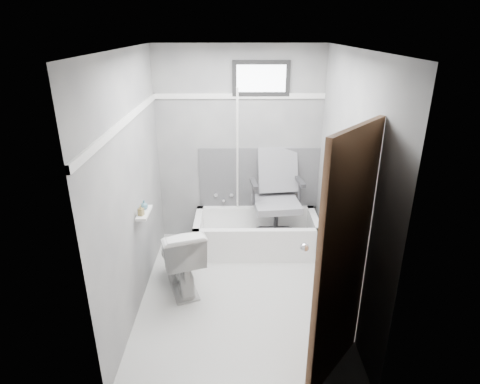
{
  "coord_description": "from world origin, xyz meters",
  "views": [
    {
      "loc": [
        -0.04,
        -3.44,
        2.57
      ],
      "look_at": [
        0.0,
        0.35,
        1.0
      ],
      "focal_mm": 30.0,
      "sensor_mm": 36.0,
      "label": 1
    }
  ],
  "objects_px": {
    "soap_bottle_a": "(141,210)",
    "soap_bottle_b": "(144,205)",
    "toilet": "(180,257)",
    "office_chair": "(277,198)",
    "bathtub": "(256,233)",
    "door": "(393,287)"
  },
  "relations": [
    {
      "from": "bathtub",
      "to": "soap_bottle_b",
      "type": "relative_size",
      "value": 15.85
    },
    {
      "from": "office_chair",
      "to": "soap_bottle_a",
      "type": "bearing_deg",
      "value": -151.53
    },
    {
      "from": "bathtub",
      "to": "soap_bottle_a",
      "type": "distance_m",
      "value": 1.66
    },
    {
      "from": "office_chair",
      "to": "toilet",
      "type": "xyz_separation_m",
      "value": [
        -1.07,
        -0.83,
        -0.3
      ]
    },
    {
      "from": "office_chair",
      "to": "toilet",
      "type": "relative_size",
      "value": 1.46
    },
    {
      "from": "bathtub",
      "to": "office_chair",
      "type": "bearing_deg",
      "value": 7.93
    },
    {
      "from": "office_chair",
      "to": "soap_bottle_a",
      "type": "distance_m",
      "value": 1.72
    },
    {
      "from": "toilet",
      "to": "soap_bottle_b",
      "type": "bearing_deg",
      "value": -19.12
    },
    {
      "from": "office_chair",
      "to": "toilet",
      "type": "bearing_deg",
      "value": -148.59
    },
    {
      "from": "soap_bottle_a",
      "to": "soap_bottle_b",
      "type": "distance_m",
      "value": 0.14
    },
    {
      "from": "bathtub",
      "to": "toilet",
      "type": "height_order",
      "value": "toilet"
    },
    {
      "from": "bathtub",
      "to": "office_chair",
      "type": "height_order",
      "value": "office_chair"
    },
    {
      "from": "office_chair",
      "to": "toilet",
      "type": "distance_m",
      "value": 1.38
    },
    {
      "from": "toilet",
      "to": "soap_bottle_a",
      "type": "distance_m",
      "value": 0.69
    },
    {
      "from": "bathtub",
      "to": "door",
      "type": "distance_m",
      "value": 2.47
    },
    {
      "from": "office_chair",
      "to": "door",
      "type": "bearing_deg",
      "value": -83.09
    },
    {
      "from": "door",
      "to": "soap_bottle_b",
      "type": "relative_size",
      "value": 21.13
    },
    {
      "from": "office_chair",
      "to": "door",
      "type": "height_order",
      "value": "door"
    },
    {
      "from": "office_chair",
      "to": "door",
      "type": "distance_m",
      "value": 2.33
    },
    {
      "from": "soap_bottle_a",
      "to": "door",
      "type": "bearing_deg",
      "value": -33.57
    },
    {
      "from": "bathtub",
      "to": "toilet",
      "type": "xyz_separation_m",
      "value": [
        -0.83,
        -0.8,
        0.16
      ]
    },
    {
      "from": "soap_bottle_b",
      "to": "office_chair",
      "type": "bearing_deg",
      "value": 30.89
    }
  ]
}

